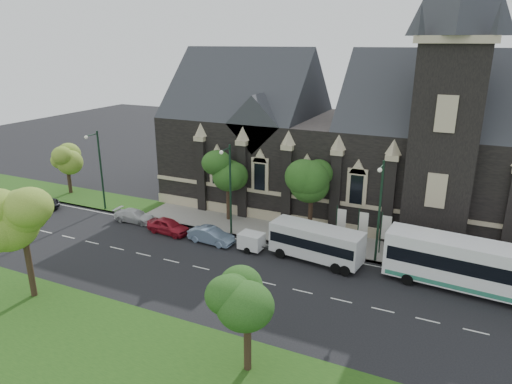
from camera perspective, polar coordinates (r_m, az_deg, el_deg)
The scene contains 21 objects.
ground at distance 37.90m, azimuth -2.92°, elevation -10.28°, with size 160.00×160.00×0.00m, color black.
sidewalk at distance 45.62m, azimuth 2.67°, elevation -5.02°, with size 80.00×5.00×0.15m, color gray.
museum at distance 50.27m, azimuth 12.35°, elevation 6.45°, with size 40.00×17.70×29.90m.
tree_park_near at distance 36.31m, azimuth -26.66°, elevation -2.52°, with size 4.42×4.42×8.56m.
tree_park_east at distance 25.96m, azimuth -0.57°, elevation -13.00°, with size 3.40×3.40×6.28m.
tree_walk_right at distance 43.73m, azimuth 7.29°, elevation 1.80°, with size 4.08×4.08×7.80m.
tree_walk_left at distance 47.13m, azimuth -3.20°, elevation 3.03°, with size 3.91×3.91×7.64m.
tree_walk_far at distance 60.37m, azimuth -22.25°, elevation 3.99°, with size 3.40×3.40×6.28m.
street_lamp_near at distance 39.09m, azimuth 15.07°, elevation -1.79°, with size 0.36×1.88×9.00m.
street_lamp_mid at distance 43.44m, azimuth -3.33°, elevation 0.84°, with size 0.36×1.88×9.00m.
street_lamp_far at distance 52.69m, azimuth -18.87°, elevation 3.00°, with size 0.36×1.88×9.00m.
banner_flag_left at distance 42.50m, azimuth 10.33°, elevation -3.75°, with size 0.90×0.10×4.00m.
banner_flag_center at distance 42.10m, azimuth 12.96°, elevation -4.15°, with size 0.90×0.10×4.00m.
banner_flag_right at distance 41.78m, azimuth 15.64°, elevation -4.54°, with size 0.90×0.10×4.00m.
tour_coach at distance 38.27m, azimuth 25.95°, elevation -8.37°, with size 13.67×3.97×3.93m.
shuttle_bus at distance 39.78m, azimuth 7.52°, elevation -6.13°, with size 8.25×3.65×3.08m.
box_trailer at distance 41.60m, azimuth -0.56°, elevation -6.09°, with size 3.15×1.85×1.66m.
sedan at distance 43.40m, azimuth -5.59°, elevation -5.40°, with size 1.57×4.50×1.48m, color #7A91B1.
car_far_red at distance 46.10m, azimuth -10.83°, elevation -4.17°, with size 1.80×4.47×1.52m, color maroon.
car_far_white at distance 49.79m, azimuth -14.82°, elevation -2.88°, with size 1.83×4.50×1.31m, color silver.
car_far_black at distance 57.74m, azimuth -25.45°, elevation -1.01°, with size 2.62×5.69×1.58m, color black.
Camera 1 is at (15.79, -29.33, 18.09)m, focal length 32.22 mm.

